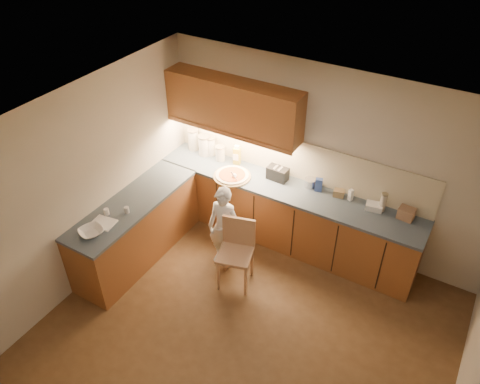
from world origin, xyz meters
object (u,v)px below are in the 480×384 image
at_px(toaster, 278,173).
at_px(oil_jug, 237,156).
at_px(child, 224,228).
at_px(wooden_chair, 237,248).
at_px(pizza_on_board, 232,176).

bearing_deg(toaster, oil_jug, 178.00).
distance_m(child, oil_jug, 1.16).
height_order(wooden_chair, oil_jug, oil_jug).
distance_m(child, wooden_chair, 0.35).
relative_size(wooden_chair, oil_jug, 3.10).
relative_size(pizza_on_board, toaster, 1.80).
relative_size(pizza_on_board, oil_jug, 1.74).
height_order(oil_jug, toaster, oil_jug).
distance_m(pizza_on_board, toaster, 0.63).
distance_m(pizza_on_board, oil_jug, 0.37).
height_order(wooden_chair, toaster, toaster).
height_order(child, wooden_chair, child).
bearing_deg(child, oil_jug, 108.39).
distance_m(child, toaster, 1.07).
xyz_separation_m(wooden_chair, oil_jug, (-0.69, 1.17, 0.52)).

